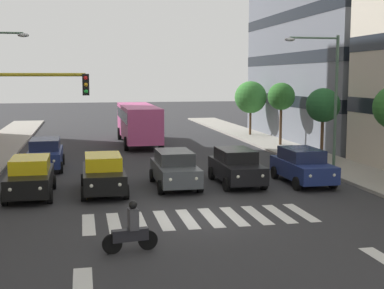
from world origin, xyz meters
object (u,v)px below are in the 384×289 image
at_px(street_tree_2, 281,97).
at_px(car_row2_0, 45,154).
at_px(street_lamp_left, 328,89).
at_px(car_2, 175,168).
at_px(traffic_light_gantry, 2,121).
at_px(street_tree_1, 323,106).
at_px(motorcycle_with_rider, 131,231).
at_px(street_tree_3, 251,97).
at_px(car_3, 103,174).
at_px(bus_behind_traffic, 138,120).
at_px(car_0, 302,166).
at_px(car_4, 30,177).
at_px(car_1, 236,166).

bearing_deg(street_tree_2, car_row2_0, 21.29).
height_order(street_lamp_left, street_tree_2, street_lamp_left).
distance_m(car_2, street_lamp_left, 9.48).
relative_size(traffic_light_gantry, street_tree_1, 1.25).
distance_m(motorcycle_with_rider, street_tree_3, 31.96).
xyz_separation_m(motorcycle_with_rider, street_tree_2, (-13.17, -21.84, 3.09)).
xyz_separation_m(car_2, car_3, (3.38, 0.65, 0.00)).
xyz_separation_m(traffic_light_gantry, street_tree_1, (-17.02, -10.45, -0.21)).
height_order(motorcycle_with_rider, traffic_light_gantry, traffic_light_gantry).
distance_m(motorcycle_with_rider, traffic_light_gantry, 6.40).
relative_size(bus_behind_traffic, street_tree_3, 2.24).
relative_size(car_0, street_tree_3, 0.95).
relative_size(car_0, traffic_light_gantry, 0.81).
relative_size(car_0, street_lamp_left, 0.61).
distance_m(car_3, car_4, 3.17).
xyz_separation_m(car_2, car_row2_0, (6.36, -6.29, 0.00)).
distance_m(bus_behind_traffic, street_lamp_left, 17.40).
distance_m(car_4, street_tree_1, 17.83).
bearing_deg(traffic_light_gantry, car_3, -128.42).
relative_size(car_4, traffic_light_gantry, 0.81).
distance_m(car_4, traffic_light_gantry, 5.28).
xyz_separation_m(car_0, car_1, (3.24, -0.48, 0.00)).
relative_size(car_0, car_4, 1.00).
height_order(car_2, street_tree_1, street_tree_1).
distance_m(car_1, street_tree_2, 14.93).
bearing_deg(car_1, traffic_light_gantry, 27.41).
relative_size(car_0, street_tree_1, 1.01).
height_order(car_0, car_1, same).
xyz_separation_m(car_2, bus_behind_traffic, (-0.00, -16.62, 0.97)).
relative_size(car_0, street_tree_2, 0.96).
bearing_deg(bus_behind_traffic, car_row2_0, 58.35).
bearing_deg(car_1, motorcycle_with_rider, 56.73).
relative_size(car_4, street_tree_2, 0.96).
bearing_deg(bus_behind_traffic, street_tree_3, -161.96).
distance_m(car_1, car_4, 9.63).
relative_size(car_2, street_lamp_left, 0.61).
distance_m(traffic_light_gantry, street_tree_1, 19.97).
bearing_deg(street_lamp_left, street_tree_2, -98.76).
bearing_deg(traffic_light_gantry, car_2, -143.39).
bearing_deg(car_3, street_tree_2, -135.48).
relative_size(car_2, traffic_light_gantry, 0.81).
distance_m(car_4, bus_behind_traffic, 18.58).
distance_m(car_0, traffic_light_gantry, 14.37).
height_order(bus_behind_traffic, traffic_light_gantry, traffic_light_gantry).
bearing_deg(bus_behind_traffic, car_4, 69.33).
distance_m(street_lamp_left, street_tree_3, 18.34).
distance_m(car_2, car_3, 3.45).
distance_m(car_4, motorcycle_with_rider, 9.08).
distance_m(car_row2_0, street_lamp_left, 16.04).
height_order(bus_behind_traffic, motorcycle_with_rider, bus_behind_traffic).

